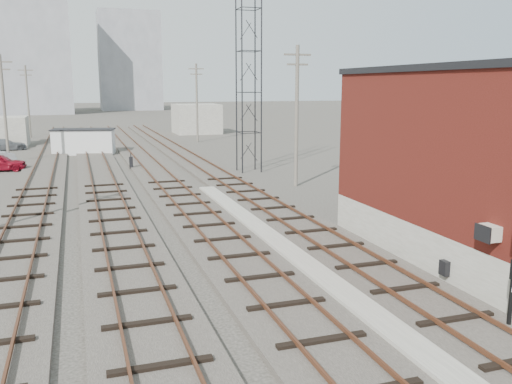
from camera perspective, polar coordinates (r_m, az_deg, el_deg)
name	(u,v)px	position (r m, az deg, el deg)	size (l,w,h in m)	color
ground	(140,142)	(65.07, -12.16, 5.15)	(320.00, 320.00, 0.00)	#282621
track_right	(200,165)	(44.85, -5.96, 2.88)	(3.20, 90.00, 0.39)	#332D28
track_mid_right	(151,167)	(44.18, -11.04, 2.61)	(3.20, 90.00, 0.39)	#332D28
track_mid_left	(99,169)	(43.86, -16.23, 2.31)	(3.20, 90.00, 0.39)	#332D28
track_left	(44,172)	(43.90, -21.45, 2.00)	(3.20, 90.00, 0.39)	#332D28
platform_curb	(291,255)	(20.83, 3.69, -6.63)	(0.90, 28.00, 0.26)	gray
brick_building	(485,163)	(22.06, 22.99, 2.82)	(6.54, 12.20, 7.22)	gray
lattice_tower	(249,72)	(41.32, -0.78, 12.53)	(1.60, 1.60, 15.00)	black
utility_pole_left_b	(4,107)	(49.70, -24.99, 8.15)	(1.80, 0.24, 9.00)	#595147
utility_pole_left_c	(28,100)	(74.59, -22.90, 8.96)	(1.80, 0.24, 9.00)	#595147
utility_pole_right_a	(297,113)	(35.12, 4.31, 8.34)	(1.80, 0.24, 9.00)	#595147
utility_pole_right_b	(197,101)	(63.84, -6.25, 9.53)	(1.80, 0.24, 9.00)	#595147
apartment_left	(20,48)	(140.06, -23.56, 13.70)	(22.00, 14.00, 30.00)	gray
apartment_right	(129,62)	(155.24, -13.18, 13.23)	(16.00, 12.00, 26.00)	gray
shed_right	(196,119)	(76.20, -6.28, 7.67)	(6.00, 6.00, 4.00)	gray
switch_stand	(131,163)	(43.60, -13.01, 3.04)	(0.29, 0.29, 1.21)	black
site_trailer	(84,141)	(54.92, -17.67, 5.10)	(6.18, 3.63, 2.44)	silver
car_grey	(5,145)	(60.97, -24.92, 4.54)	(1.67, 4.11, 1.19)	slate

